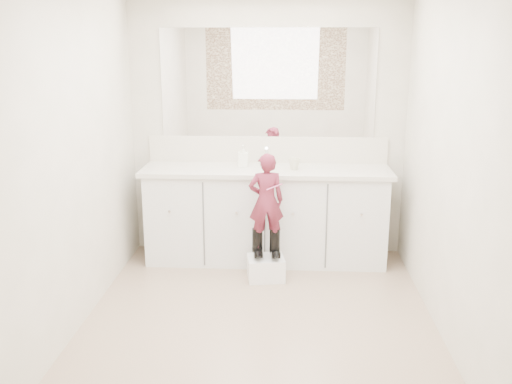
{
  "coord_description": "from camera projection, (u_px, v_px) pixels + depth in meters",
  "views": [
    {
      "loc": [
        0.2,
        -3.89,
        2.02
      ],
      "look_at": [
        -0.06,
        0.68,
        0.81
      ],
      "focal_mm": 40.0,
      "sensor_mm": 36.0,
      "label": 1
    }
  ],
  "objects": [
    {
      "name": "boot_right",
      "position": [
        275.0,
        243.0,
        4.92
      ],
      "size": [
        0.12,
        0.19,
        0.26
      ],
      "primitive_type": null,
      "rotation": [
        0.0,
        0.0,
        0.15
      ],
      "color": "black",
      "rests_on": "step_stool"
    },
    {
      "name": "mirror",
      "position": [
        268.0,
        83.0,
        5.3
      ],
      "size": [
        2.0,
        0.02,
        1.0
      ],
      "primitive_type": "cube",
      "color": "white",
      "rests_on": "wall_back"
    },
    {
      "name": "countertop",
      "position": [
        266.0,
        171.0,
        5.23
      ],
      "size": [
        2.28,
        0.58,
        0.04
      ],
      "primitive_type": "cube",
      "color": "beige",
      "rests_on": "vanity_cabinet"
    },
    {
      "name": "dot_panel",
      "position": [
        241.0,
        131.0,
        2.42
      ],
      "size": [
        2.0,
        0.01,
        1.2
      ],
      "primitive_type": "cube",
      "color": "#472819",
      "rests_on": "wall_front"
    },
    {
      "name": "floor",
      "position": [
        259.0,
        319.0,
        4.28
      ],
      "size": [
        3.0,
        3.0,
        0.0
      ],
      "primitive_type": "plane",
      "color": "#997A64",
      "rests_on": "ground"
    },
    {
      "name": "backsplash",
      "position": [
        267.0,
        150.0,
        5.46
      ],
      "size": [
        2.28,
        0.03,
        0.25
      ],
      "primitive_type": "cube",
      "color": "beige",
      "rests_on": "countertop"
    },
    {
      "name": "wall_right",
      "position": [
        449.0,
        165.0,
        3.9
      ],
      "size": [
        0.0,
        3.0,
        3.0
      ],
      "primitive_type": "plane",
      "rotation": [
        1.57,
        0.0,
        -1.57
      ],
      "color": "beige",
      "rests_on": "floor"
    },
    {
      "name": "wall_back",
      "position": [
        267.0,
        130.0,
        5.42
      ],
      "size": [
        2.6,
        0.0,
        2.6
      ],
      "primitive_type": "plane",
      "rotation": [
        1.57,
        0.0,
        0.0
      ],
      "color": "beige",
      "rests_on": "floor"
    },
    {
      "name": "wall_front",
      "position": [
        242.0,
        232.0,
        2.53
      ],
      "size": [
        2.6,
        0.0,
        2.6
      ],
      "primitive_type": "plane",
      "rotation": [
        -1.57,
        0.0,
        0.0
      ],
      "color": "beige",
      "rests_on": "floor"
    },
    {
      "name": "wall_left",
      "position": [
        77.0,
        160.0,
        4.05
      ],
      "size": [
        0.0,
        3.0,
        3.0
      ],
      "primitive_type": "plane",
      "rotation": [
        1.57,
        0.0,
        1.57
      ],
      "color": "beige",
      "rests_on": "floor"
    },
    {
      "name": "toothbrush",
      "position": [
        274.0,
        187.0,
        4.72
      ],
      "size": [
        0.14,
        0.03,
        0.06
      ],
      "primitive_type": "cylinder",
      "rotation": [
        0.0,
        1.22,
        0.15
      ],
      "color": "#D65389",
      "rests_on": "toddler"
    },
    {
      "name": "boot_left",
      "position": [
        257.0,
        243.0,
        4.93
      ],
      "size": [
        0.12,
        0.19,
        0.26
      ],
      "primitive_type": null,
      "rotation": [
        0.0,
        0.0,
        0.15
      ],
      "color": "black",
      "rests_on": "step_stool"
    },
    {
      "name": "faucet",
      "position": [
        267.0,
        159.0,
        5.37
      ],
      "size": [
        0.08,
        0.08,
        0.1
      ],
      "primitive_type": "cylinder",
      "color": "silver",
      "rests_on": "countertop"
    },
    {
      "name": "vanity_cabinet",
      "position": [
        266.0,
        216.0,
        5.36
      ],
      "size": [
        2.2,
        0.55,
        0.85
      ],
      "primitive_type": "cube",
      "color": "silver",
      "rests_on": "floor"
    },
    {
      "name": "toddler",
      "position": [
        266.0,
        201.0,
        4.82
      ],
      "size": [
        0.33,
        0.24,
        0.82
      ],
      "primitive_type": "imported",
      "rotation": [
        0.0,
        0.0,
        3.3
      ],
      "color": "#AB344F",
      "rests_on": "step_stool"
    },
    {
      "name": "step_stool",
      "position": [
        266.0,
        268.0,
        4.98
      ],
      "size": [
        0.35,
        0.31,
        0.2
      ],
      "primitive_type": "cube",
      "rotation": [
        0.0,
        0.0,
        0.15
      ],
      "color": "white",
      "rests_on": "floor"
    },
    {
      "name": "cup",
      "position": [
        294.0,
        164.0,
        5.17
      ],
      "size": [
        0.14,
        0.14,
        0.1
      ],
      "primitive_type": "imported",
      "rotation": [
        0.0,
        0.0,
        0.38
      ],
      "color": "beige",
      "rests_on": "countertop"
    },
    {
      "name": "soap_bottle",
      "position": [
        243.0,
        156.0,
        5.28
      ],
      "size": [
        0.09,
        0.1,
        0.2
      ],
      "primitive_type": "imported",
      "rotation": [
        0.0,
        0.0,
        0.04
      ],
      "color": "white",
      "rests_on": "countertop"
    }
  ]
}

